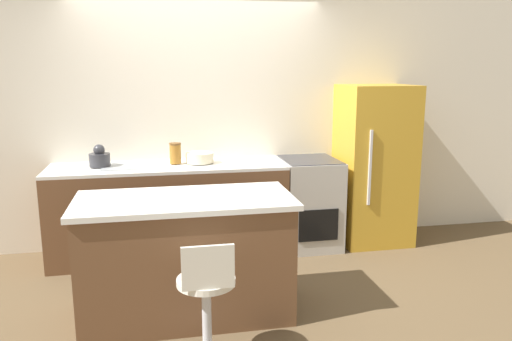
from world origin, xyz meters
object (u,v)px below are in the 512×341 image
object	(u,v)px
mixing_bowl	(200,158)
oven_range	(309,203)
kettle	(100,158)
stool_chair	(207,303)
refrigerator	(374,165)

from	to	relation	value
mixing_bowl	oven_range	bearing A→B (deg)	-1.76
mixing_bowl	kettle	bearing A→B (deg)	180.00
oven_range	kettle	distance (m)	2.14
oven_range	mixing_bowl	distance (m)	1.23
kettle	mixing_bowl	size ratio (longest dim) A/B	0.77
kettle	mixing_bowl	xyz separation A→B (m)	(0.95, 0.00, -0.03)
oven_range	stool_chair	xyz separation A→B (m)	(-1.26, -1.94, -0.05)
stool_chair	mixing_bowl	size ratio (longest dim) A/B	3.06
refrigerator	stool_chair	world-z (taller)	refrigerator
mixing_bowl	refrigerator	bearing A→B (deg)	-0.81
oven_range	mixing_bowl	world-z (taller)	mixing_bowl
mixing_bowl	stool_chair	bearing A→B (deg)	-94.10
refrigerator	mixing_bowl	size ratio (longest dim) A/B	6.14
refrigerator	mixing_bowl	distance (m)	1.84
stool_chair	kettle	bearing A→B (deg)	112.21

